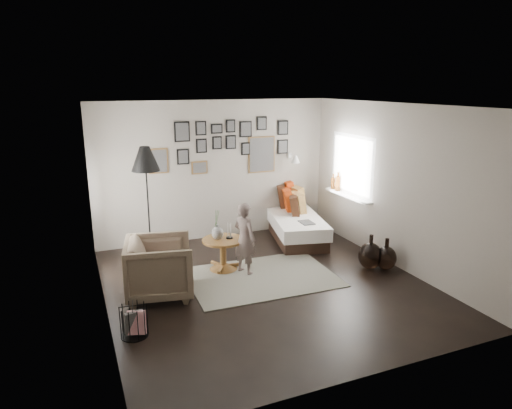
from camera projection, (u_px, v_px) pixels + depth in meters
name	position (u px, v px, depth m)	size (l,w,h in m)	color
ground	(266.00, 284.00, 6.75)	(4.80, 4.80, 0.00)	black
wall_back	(215.00, 171.00, 8.56)	(4.50, 4.50, 0.00)	gray
wall_front	(369.00, 258.00, 4.28)	(4.50, 4.50, 0.00)	gray
wall_left	(99.00, 217.00, 5.59)	(4.80, 4.80, 0.00)	gray
wall_right	(396.00, 186.00, 7.25)	(4.80, 4.80, 0.00)	gray
ceiling	(267.00, 105.00, 6.09)	(4.80, 4.80, 0.00)	white
door_left	(95.00, 212.00, 6.73)	(0.00, 2.14, 2.14)	white
window_right	(344.00, 191.00, 8.52)	(0.15, 1.32, 1.30)	white
gallery_wall	(229.00, 146.00, 8.54)	(2.74, 0.03, 1.08)	brown
wall_sconce	(295.00, 159.00, 8.86)	(0.18, 0.36, 0.16)	white
rug	(262.00, 277.00, 7.00)	(2.21, 1.54, 0.01)	beige
pedestal_table	(223.00, 256.00, 7.24)	(0.66, 0.66, 0.52)	brown
vase	(217.00, 231.00, 7.12)	(0.19, 0.19, 0.47)	black
candles	(229.00, 231.00, 7.18)	(0.11, 0.11, 0.24)	black
daybed	(293.00, 220.00, 8.84)	(1.30, 2.14, 0.99)	black
magazine_on_daybed	(307.00, 222.00, 8.20)	(0.22, 0.30, 0.02)	black
armchair	(160.00, 268.00, 6.31)	(0.88, 0.91, 0.83)	brown
armchair_cushion	(161.00, 262.00, 6.35)	(0.37, 0.37, 0.09)	silver
floor_lamp	(146.00, 163.00, 7.18)	(0.45, 0.45, 1.93)	black
magazine_basket	(134.00, 321.00, 5.34)	(0.35, 0.35, 0.38)	black
demijohn_large	(370.00, 256.00, 7.28)	(0.38, 0.38, 0.57)	black
demijohn_small	(386.00, 258.00, 7.26)	(0.34, 0.34, 0.52)	black
child	(245.00, 239.00, 7.03)	(0.41, 0.27, 1.14)	#695753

